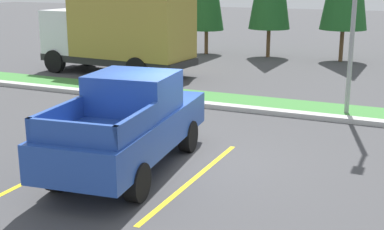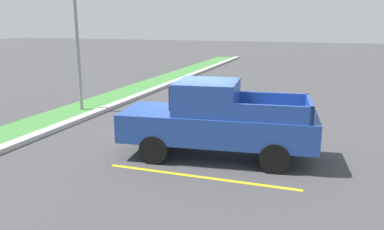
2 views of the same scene
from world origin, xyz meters
TOP-DOWN VIEW (x-y plane):
  - ground_plane at (0.00, 0.00)m, footprint 120.00×120.00m
  - parking_line_near at (-2.53, -0.97)m, footprint 0.12×4.80m
  - parking_line_far at (0.57, -0.97)m, footprint 0.12×4.80m
  - curb_strip at (0.00, 5.00)m, footprint 56.00×0.40m
  - grass_median at (0.00, 6.10)m, footprint 56.00×1.80m
  - pickup_truck_main at (-0.98, -0.92)m, footprint 2.49×5.41m
  - cargo_truck_distant at (-7.44, 9.04)m, footprint 6.95×2.92m

SIDE VIEW (x-z plane):
  - ground_plane at x=0.00m, z-range 0.00..0.00m
  - parking_line_near at x=-2.53m, z-range 0.00..0.01m
  - parking_line_far at x=0.57m, z-range 0.00..0.01m
  - grass_median at x=0.00m, z-range 0.00..0.06m
  - curb_strip at x=0.00m, z-range 0.00..0.15m
  - pickup_truck_main at x=-0.98m, z-range -0.01..2.09m
  - cargo_truck_distant at x=-7.44m, z-range 0.15..3.55m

